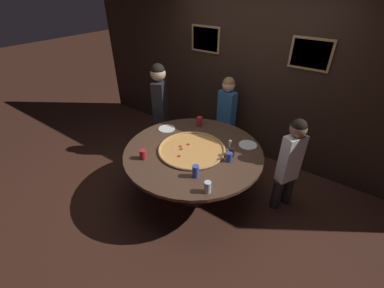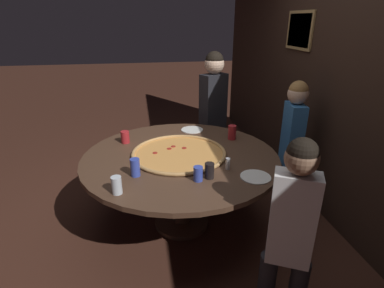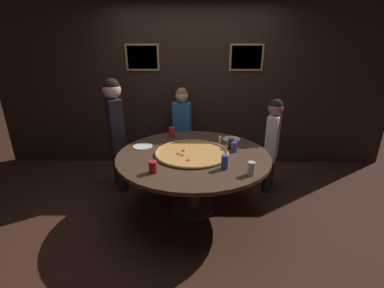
% 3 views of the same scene
% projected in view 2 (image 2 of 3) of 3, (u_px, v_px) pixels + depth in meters
% --- Properties ---
extents(ground_plane, '(24.00, 24.00, 0.00)m').
position_uv_depth(ground_plane, '(182.00, 223.00, 2.96)').
color(ground_plane, '#422319').
extents(back_wall, '(6.40, 0.08, 2.60)m').
position_uv_depth(back_wall, '(342.00, 86.00, 2.69)').
color(back_wall, black).
rests_on(back_wall, ground_plane).
extents(dining_table, '(1.74, 1.74, 0.74)m').
position_uv_depth(dining_table, '(181.00, 167.00, 2.72)').
color(dining_table, '#4C3323').
rests_on(dining_table, ground_plane).
extents(giant_pizza, '(0.85, 0.85, 0.03)m').
position_uv_depth(giant_pizza, '(179.00, 153.00, 2.68)').
color(giant_pizza, '#E0994C').
rests_on(giant_pizza, dining_table).
extents(drink_cup_far_right, '(0.08, 0.08, 0.14)m').
position_uv_depth(drink_cup_far_right, '(232.00, 132.00, 3.00)').
color(drink_cup_far_right, '#B22328').
rests_on(drink_cup_far_right, dining_table).
extents(drink_cup_by_shaker, '(0.07, 0.07, 0.14)m').
position_uv_depth(drink_cup_by_shaker, '(135.00, 167.00, 2.29)').
color(drink_cup_by_shaker, '#384CB7').
rests_on(drink_cup_by_shaker, dining_table).
extents(drink_cup_far_left, '(0.07, 0.07, 0.12)m').
position_uv_depth(drink_cup_far_left, '(209.00, 171.00, 2.27)').
color(drink_cup_far_left, black).
rests_on(drink_cup_far_left, dining_table).
extents(drink_cup_beside_pizza, '(0.08, 0.08, 0.12)m').
position_uv_depth(drink_cup_beside_pizza, '(125.00, 137.00, 2.92)').
color(drink_cup_beside_pizza, '#B22328').
rests_on(drink_cup_beside_pizza, dining_table).
extents(drink_cup_front_edge, '(0.07, 0.07, 0.11)m').
position_uv_depth(drink_cup_front_edge, '(198.00, 174.00, 2.23)').
color(drink_cup_front_edge, '#384CB7').
rests_on(drink_cup_front_edge, dining_table).
extents(drink_cup_near_left, '(0.07, 0.07, 0.13)m').
position_uv_depth(drink_cup_near_left, '(117.00, 185.00, 2.06)').
color(drink_cup_near_left, silver).
rests_on(drink_cup_near_left, dining_table).
extents(white_plate_right_side, '(0.23, 0.23, 0.01)m').
position_uv_depth(white_plate_right_side, '(256.00, 177.00, 2.29)').
color(white_plate_right_side, white).
rests_on(white_plate_right_side, dining_table).
extents(white_plate_beside_cup, '(0.24, 0.24, 0.01)m').
position_uv_depth(white_plate_beside_cup, '(192.00, 130.00, 3.27)').
color(white_plate_beside_cup, white).
rests_on(white_plate_beside_cup, dining_table).
extents(condiment_shaker, '(0.04, 0.04, 0.10)m').
position_uv_depth(condiment_shaker, '(228.00, 164.00, 2.40)').
color(condiment_shaker, silver).
rests_on(condiment_shaker, dining_table).
extents(diner_side_right, '(0.34, 0.20, 1.33)m').
position_uv_depth(diner_side_right, '(292.00, 138.00, 3.02)').
color(diner_side_right, '#232328').
rests_on(diner_side_right, ground_plane).
extents(diner_centre_back, '(0.30, 0.40, 1.53)m').
position_uv_depth(diner_centre_back, '(213.00, 107.00, 3.66)').
color(diner_centre_back, '#232328').
rests_on(diner_centre_back, ground_plane).
extents(diner_far_left, '(0.25, 0.34, 1.28)m').
position_uv_depth(diner_far_left, '(292.00, 223.00, 1.81)').
color(diner_far_left, '#232328').
rests_on(diner_far_left, ground_plane).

